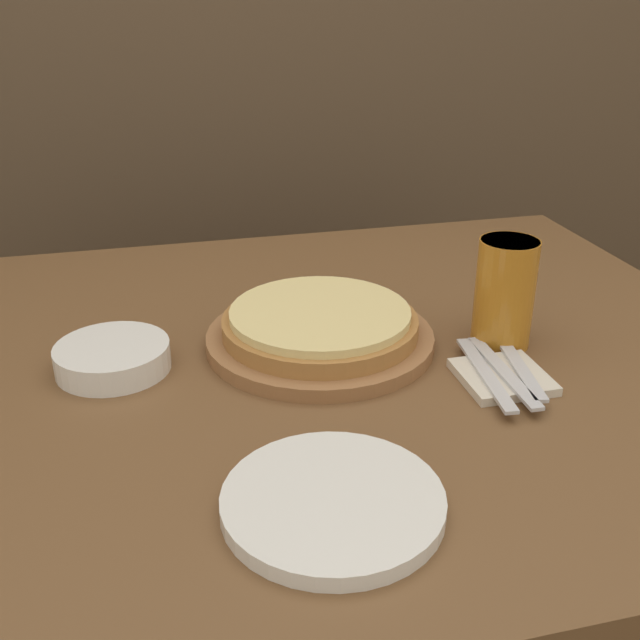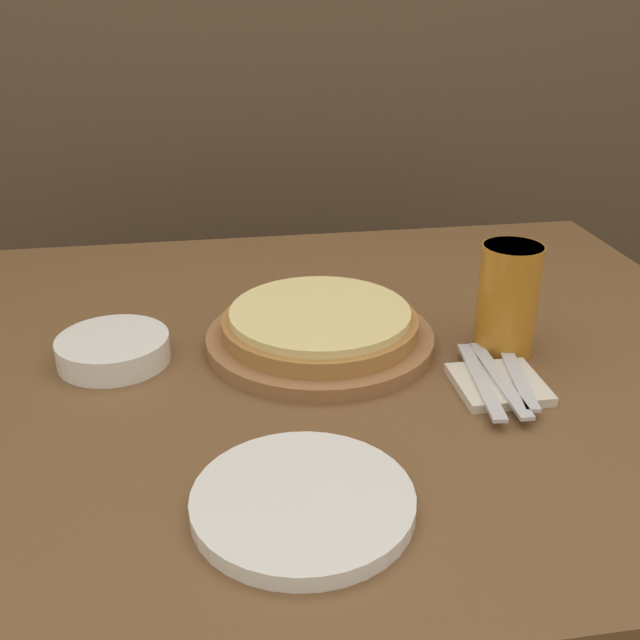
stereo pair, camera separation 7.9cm
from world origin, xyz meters
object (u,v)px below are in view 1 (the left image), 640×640
beer_glass (505,289)px  spoon (521,369)px  side_bowl (113,357)px  fork (485,373)px  dinner_knife (503,371)px  dinner_plate (333,502)px  pizza_on_board (320,329)px

beer_glass → spoon: (-0.02, -0.10, -0.07)m
side_bowl → fork: side_bowl is taller
beer_glass → fork: bearing=-124.8°
dinner_knife → spoon: bearing=0.0°
side_bowl → spoon: side_bowl is taller
beer_glass → dinner_plate: 0.45m
pizza_on_board → spoon: 0.28m
fork → spoon: size_ratio=1.18×
dinner_plate → side_bowl: (-0.21, 0.35, 0.01)m
pizza_on_board → dinner_plate: bearing=-101.9°
spoon → side_bowl: bearing=163.4°
pizza_on_board → dinner_plate: (-0.07, -0.35, -0.02)m
side_bowl → dinner_knife: size_ratio=0.79×
fork → beer_glass: bearing=55.2°
beer_glass → side_bowl: (-0.54, 0.05, -0.07)m
dinner_plate → fork: 0.32m
pizza_on_board → spoon: size_ratio=1.96×
side_bowl → dinner_knife: 0.52m
pizza_on_board → fork: pizza_on_board is taller
side_bowl → fork: (0.47, -0.15, -0.00)m
dinner_plate → dinner_knife: bearing=34.9°
pizza_on_board → beer_glass: 0.26m
dinner_plate → fork: (0.26, 0.20, 0.01)m
dinner_knife → fork: bearing=180.0°
spoon → fork: bearing=180.0°
beer_glass → dinner_plate: size_ratio=0.70×
dinner_plate → dinner_knife: dinner_plate is taller
dinner_plate → beer_glass: bearing=42.3°
pizza_on_board → beer_glass: beer_glass is taller
pizza_on_board → dinner_plate: size_ratio=1.44×
dinner_plate → spoon: 0.36m
pizza_on_board → fork: 0.24m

